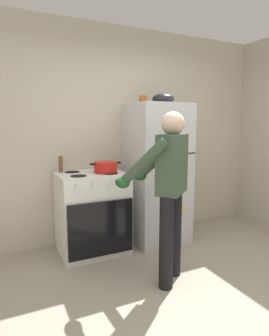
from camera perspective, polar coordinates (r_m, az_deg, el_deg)
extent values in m
plane|color=#9E9384|center=(2.55, 14.42, -27.25)|extent=(8.00, 8.00, 0.00)
cube|color=beige|center=(3.77, -4.15, 6.57)|extent=(6.00, 0.10, 2.70)
cube|color=silver|center=(3.66, 4.44, -1.06)|extent=(0.68, 0.68, 1.74)
cube|color=black|center=(3.33, 7.43, 2.76)|extent=(0.67, 0.01, 0.01)
cylinder|color=#B7B7BC|center=(3.38, 6.21, -7.05)|extent=(0.02, 0.02, 0.63)
cylinder|color=#B7B7BC|center=(3.25, 6.46, 7.85)|extent=(0.02, 0.02, 0.32)
cube|color=blue|center=(3.43, 8.81, -1.87)|extent=(0.04, 0.01, 0.06)
cube|color=yellow|center=(3.55, 9.43, -8.09)|extent=(0.04, 0.01, 0.06)
cube|color=green|center=(3.44, 9.86, 1.20)|extent=(0.04, 0.01, 0.06)
cube|color=white|center=(3.42, -8.46, -8.73)|extent=(0.76, 0.64, 0.94)
cube|color=black|center=(3.15, -6.67, -11.67)|extent=(0.53, 0.01, 0.34)
cylinder|color=black|center=(3.13, -11.07, -1.56)|extent=(0.17, 0.17, 0.01)
cylinder|color=black|center=(3.24, -4.81, -1.09)|extent=(0.17, 0.17, 0.01)
cylinder|color=black|center=(3.40, -12.28, -0.77)|extent=(0.17, 0.17, 0.01)
cylinder|color=black|center=(3.50, -6.46, -0.37)|extent=(0.17, 0.17, 0.01)
cylinder|color=silver|center=(2.94, -11.58, -3.48)|extent=(0.04, 0.03, 0.04)
cylinder|color=silver|center=(2.98, -8.40, -3.22)|extent=(0.04, 0.03, 0.04)
cylinder|color=silver|center=(3.04, -5.15, -2.94)|extent=(0.04, 0.03, 0.04)
cylinder|color=silver|center=(3.10, -2.20, -2.68)|extent=(0.04, 0.03, 0.04)
cube|color=black|center=(3.15, -6.60, -11.96)|extent=(0.72, 0.03, 0.60)
cylinder|color=black|center=(2.68, 6.35, -14.58)|extent=(0.13, 0.13, 0.86)
cylinder|color=black|center=(2.91, 7.98, -12.69)|extent=(0.13, 0.13, 0.86)
cube|color=#384C38|center=(2.61, 7.49, 0.76)|extent=(0.40, 0.39, 0.54)
sphere|color=beige|center=(2.59, 7.65, 8.78)|extent=(0.21, 0.21, 0.21)
sphere|color=#494949|center=(2.59, 7.63, 7.97)|extent=(0.15, 0.15, 0.15)
cylinder|color=#384C38|center=(2.49, 1.70, 1.06)|extent=(0.37, 0.41, 0.45)
cylinder|color=#384C38|center=(2.86, 4.79, 2.02)|extent=(0.37, 0.41, 0.45)
ellipsoid|color=#1E5123|center=(2.61, -2.44, -2.92)|extent=(0.12, 0.18, 0.10)
ellipsoid|color=#1E5123|center=(2.96, 1.05, -1.50)|extent=(0.12, 0.18, 0.10)
cylinder|color=red|center=(3.31, -5.76, 0.19)|extent=(0.27, 0.27, 0.12)
cube|color=black|center=(3.25, -8.40, 0.74)|extent=(0.05, 0.03, 0.02)
cube|color=black|center=(3.36, -3.22, 1.07)|extent=(0.05, 0.03, 0.02)
cylinder|color=#B24C1E|center=(3.58, 1.63, 13.46)|extent=(0.08, 0.08, 0.10)
torus|color=#B24C1E|center=(3.60, 2.27, 13.50)|extent=(0.06, 0.01, 0.06)
cylinder|color=brown|center=(3.42, -14.46, 0.76)|extent=(0.05, 0.05, 0.18)
ellipsoid|color=black|center=(3.66, 5.73, 13.54)|extent=(0.28, 0.28, 0.12)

